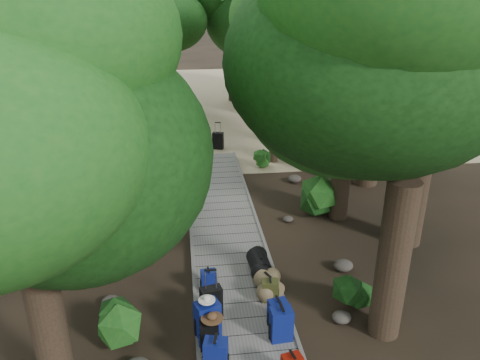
{
  "coord_description": "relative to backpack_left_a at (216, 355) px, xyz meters",
  "views": [
    {
      "loc": [
        -1.04,
        -10.68,
        6.54
      ],
      "look_at": [
        0.59,
        2.16,
        1.0
      ],
      "focal_mm": 35.0,
      "sensor_mm": 36.0,
      "label": 1
    }
  ],
  "objects": [
    {
      "name": "tree_right_d",
      "position": [
        5.85,
        8.03,
        5.35
      ],
      "size": [
        6.39,
        6.39,
        11.71
      ],
      "primitive_type": null,
      "color": "black",
      "rests_on": "ground"
    },
    {
      "name": "suitcase_on_boardwalk",
      "position": [
        0.03,
        1.53,
        -0.05
      ],
      "size": [
        0.48,
        0.33,
        0.68
      ],
      "primitive_type": null,
      "rotation": [
        0.0,
        0.0,
        0.22
      ],
      "color": "black",
      "rests_on": "boardwalk"
    },
    {
      "name": "shrub_right_c",
      "position": [
        2.43,
        9.79,
        -0.16
      ],
      "size": [
        0.76,
        0.76,
        0.68
      ],
      "primitive_type": null,
      "color": "#184F17",
      "rests_on": "ground"
    },
    {
      "name": "kayak",
      "position": [
        -2.7,
        14.0,
        -0.3
      ],
      "size": [
        1.3,
        3.65,
        0.36
      ],
      "primitive_type": "ellipsoid",
      "rotation": [
        0.0,
        0.0,
        0.15
      ],
      "color": "red",
      "rests_on": "sand_beach"
    },
    {
      "name": "tree_right_c",
      "position": [
        4.1,
        5.69,
        3.49
      ],
      "size": [
        4.61,
        4.61,
        7.98
      ],
      "primitive_type": null,
      "color": "black",
      "rests_on": "ground"
    },
    {
      "name": "duffel_right_khaki",
      "position": [
        1.34,
        2.16,
        -0.17
      ],
      "size": [
        0.64,
        0.75,
        0.42
      ],
      "primitive_type": null,
      "rotation": [
        0.0,
        0.0,
        0.42
      ],
      "color": "olive",
      "rests_on": "boardwalk"
    },
    {
      "name": "rock_right_d",
      "position": [
        3.42,
        8.41,
        -0.37
      ],
      "size": [
        0.48,
        0.43,
        0.26
      ],
      "primitive_type": null,
      "color": "#4C473F",
      "rests_on": "ground"
    },
    {
      "name": "backpack_left_a",
      "position": [
        0.0,
        0.0,
        0.0
      ],
      "size": [
        0.46,
        0.37,
        0.77
      ],
      "primitive_type": null,
      "rotation": [
        0.0,
        0.0,
        -0.23
      ],
      "color": "navy",
      "rests_on": "boardwalk"
    },
    {
      "name": "hat_white",
      "position": [
        -0.09,
        0.94,
        0.52
      ],
      "size": [
        0.33,
        0.33,
        0.11
      ],
      "primitive_type": null,
      "color": "silver",
      "rests_on": "backpack_left_c"
    },
    {
      "name": "rock_right_b",
      "position": [
        3.34,
        2.96,
        -0.37
      ],
      "size": [
        0.48,
        0.44,
        0.27
      ],
      "primitive_type": null,
      "color": "#4C473F",
      "rests_on": "ground"
    },
    {
      "name": "tree_left_a",
      "position": [
        -2.61,
        -0.17,
        3.36
      ],
      "size": [
        4.64,
        4.64,
        7.73
      ],
      "primitive_type": null,
      "color": "black",
      "rests_on": "ground"
    },
    {
      "name": "shrub_right_a",
      "position": [
        3.06,
        1.47,
        -0.09
      ],
      "size": [
        0.92,
        0.92,
        0.83
      ],
      "primitive_type": null,
      "color": "#184F17",
      "rests_on": "ground"
    },
    {
      "name": "shrub_left_b",
      "position": [
        -1.22,
        5.21,
        -0.15
      ],
      "size": [
        0.79,
        0.79,
        0.71
      ],
      "primitive_type": null,
      "color": "#184F17",
      "rests_on": "ground"
    },
    {
      "name": "rock_left_b",
      "position": [
        -2.12,
        2.27,
        -0.39
      ],
      "size": [
        0.4,
        0.36,
        0.22
      ],
      "primitive_type": null,
      "color": "#4C473F",
      "rests_on": "ground"
    },
    {
      "name": "sun_lounger",
      "position": [
        4.56,
        14.21,
        -0.21
      ],
      "size": [
        0.72,
        1.73,
        0.54
      ],
      "primitive_type": null,
      "rotation": [
        0.0,
        0.0,
        0.11
      ],
      "color": "silver",
      "rests_on": "sand_beach"
    },
    {
      "name": "shrub_left_c",
      "position": [
        -2.13,
        8.37,
        0.12
      ],
      "size": [
        1.38,
        1.38,
        1.24
      ],
      "primitive_type": null,
      "color": "#184F17",
      "rests_on": "ground"
    },
    {
      "name": "tree_back_d",
      "position": [
        -5.22,
        19.52,
        3.55
      ],
      "size": [
        4.87,
        4.87,
        8.11
      ],
      "primitive_type": null,
      "color": "black",
      "rests_on": "ground"
    },
    {
      "name": "palm_right_a",
      "position": [
        3.2,
        10.73,
        3.1
      ],
      "size": [
        4.23,
        4.23,
        7.21
      ],
      "primitive_type": null,
      "color": "#1B4513",
      "rests_on": "ground"
    },
    {
      "name": "backpack_left_d",
      "position": [
        0.03,
        2.45,
        -0.12
      ],
      "size": [
        0.36,
        0.27,
        0.52
      ],
      "primitive_type": null,
      "rotation": [
        0.0,
        0.0,
        0.09
      ],
      "color": "navy",
      "rests_on": "boardwalk"
    },
    {
      "name": "tree_back_b",
      "position": [
        2.69,
        20.73,
        4.05
      ],
      "size": [
        5.1,
        5.1,
        9.11
      ],
      "primitive_type": null,
      "color": "black",
      "rests_on": "ground"
    },
    {
      "name": "boardwalk",
      "position": [
        0.66,
        5.36,
        -0.44
      ],
      "size": [
        2.0,
        12.0,
        0.12
      ],
      "primitive_type": "cube",
      "color": "slate",
      "rests_on": "ground"
    },
    {
      "name": "backpack_right_b",
      "position": [
        1.31,
        0.69,
        -0.01
      ],
      "size": [
        0.44,
        0.32,
        0.76
      ],
      "primitive_type": null,
      "rotation": [
        0.0,
        0.0,
        0.07
      ],
      "color": "navy",
      "rests_on": "boardwalk"
    },
    {
      "name": "shrub_left_a",
      "position": [
        -1.92,
        1.11,
        -0.07
      ],
      "size": [
        0.97,
        0.97,
        0.87
      ],
      "primitive_type": null,
      "color": "#184F17",
      "rests_on": "ground"
    },
    {
      "name": "backpack_right_d",
      "position": [
        1.32,
        1.89,
        -0.11
      ],
      "size": [
        0.38,
        0.3,
        0.54
      ],
      "primitive_type": null,
      "rotation": [
        0.0,
        0.0,
        -0.12
      ],
      "color": "#3F411C",
      "rests_on": "boardwalk"
    },
    {
      "name": "tree_right_b",
      "position": [
        5.49,
        4.04,
        4.48
      ],
      "size": [
        5.59,
        5.59,
        9.98
      ],
      "primitive_type": null,
      "color": "black",
      "rests_on": "ground"
    },
    {
      "name": "palm_right_c",
      "position": [
        3.28,
        17.52,
        2.59
      ],
      "size": [
        3.89,
        3.89,
        6.18
      ],
      "primitive_type": null,
      "color": "#1B4513",
      "rests_on": "ground"
    },
    {
      "name": "tree_right_a",
      "position": [
        3.43,
        0.75,
        3.86
      ],
      "size": [
        5.23,
        5.23,
        8.72
      ],
      "primitive_type": null,
      "color": "black",
      "rests_on": "ground"
    },
    {
      "name": "lone_suitcase_on_sand",
      "position": [
        1.05,
        12.25,
        -0.14
      ],
      "size": [
        0.5,
        0.37,
        0.7
      ],
      "primitive_type": null,
      "rotation": [
        0.0,
        0.0,
        -0.3
      ],
      "color": "black",
      "rests_on": "sand_beach"
    },
    {
      "name": "duffel_right_black",
      "position": [
        1.26,
        2.95,
        -0.15
      ],
      "size": [
        0.53,
        0.79,
        0.48
      ],
      "primitive_type": null,
      "rotation": [
        0.0,
        0.0,
        0.08
      ],
      "color": "black",
      "rests_on": "boardwalk"
    },
    {
      "name": "ground",
      "position": [
        0.66,
        4.36,
        -0.5
      ],
      "size": [
        120.0,
        120.0,
        0.0
      ],
      "primitive_type": "plane",
      "color": "#312318",
      "rests_on": "ground"
    },
    {
      "name": "rock_left_c",
      "position": [
        -0.9,
        5.3,
        -0.36
      ],
      "size": [
        0.5,
        0.45,
        0.28
      ],
      "primitive_type": null,
      "color": "#4C473F",
      "rests_on": "ground"
    },
    {
      "name": "tree_back_c",
      "position": [
        6.12,
        20.5,
        4.44
      ],
      "size": [
        5.49,
        5.49,
        9.89
      ],
      "primitive_type": null,
      "color": "black",
      "rests_on": "ground"
    },
    {
      "name": "palm_right_b",
      "position": [
        5.34,
        15.69,
        4.24
      ],
      "size": [
        4.91,
        4.91,
        9.49
      ],
      "primitive_type": null,
      "color": "#1B4513",
      "rests_on": "ground"
    },
    {
      "name": "backpack_left_b",
      "position": [
        -0.08,
        0.62,
        -0.06
      ],
      "size": [
        0.35,
        0.25,
        0.64
      ],
      "primitive_type": null,
      "rotation": [
        0.0,
        0.0,
        -0.01
      ],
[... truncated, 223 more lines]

